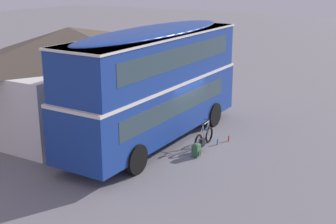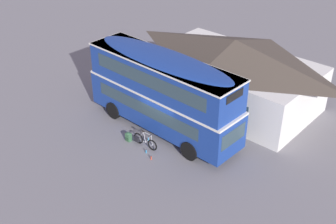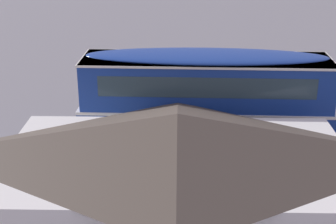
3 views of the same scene
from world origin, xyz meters
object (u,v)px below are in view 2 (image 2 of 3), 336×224
backpack_on_ground (128,137)px  water_bottle_blue_sports (146,151)px  double_decker_bus (163,90)px  touring_bicycle (144,141)px  water_bottle_red_squeeze (151,158)px

backpack_on_ground → water_bottle_blue_sports: (1.59, -0.15, -0.17)m
double_decker_bus → touring_bicycle: size_ratio=5.77×
double_decker_bus → water_bottle_red_squeeze: bearing=-58.5°
double_decker_bus → touring_bicycle: bearing=-77.1°
touring_bicycle → water_bottle_blue_sports: touring_bicycle is taller
touring_bicycle → backpack_on_ground: (-1.06, -0.23, -0.09)m
backpack_on_ground → water_bottle_blue_sports: bearing=-5.3°
double_decker_bus → water_bottle_blue_sports: 3.64m
water_bottle_blue_sports → water_bottle_red_squeeze: water_bottle_red_squeeze is taller
touring_bicycle → water_bottle_blue_sports: 0.70m
water_bottle_blue_sports → double_decker_bus: bearing=112.3°
backpack_on_ground → water_bottle_red_squeeze: size_ratio=2.27×
double_decker_bus → water_bottle_blue_sports: (0.99, -2.42, -2.54)m
touring_bicycle → double_decker_bus: bearing=102.9°
water_bottle_blue_sports → water_bottle_red_squeeze: 0.66m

